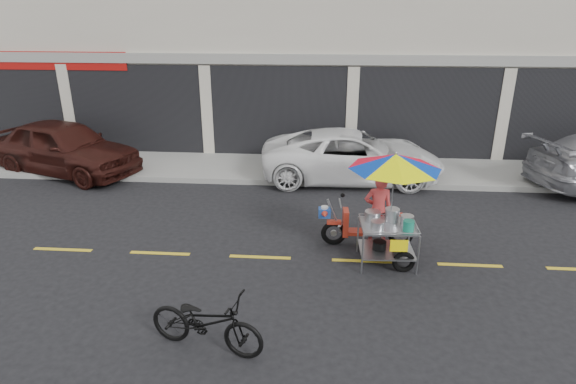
# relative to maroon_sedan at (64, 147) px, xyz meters

# --- Properties ---
(ground) EXTENTS (90.00, 90.00, 0.00)m
(ground) POSITION_rel_maroon_sedan_xyz_m (8.27, -4.60, -0.78)
(ground) COLOR black
(sidewalk) EXTENTS (45.00, 3.00, 0.15)m
(sidewalk) POSITION_rel_maroon_sedan_xyz_m (8.27, 0.90, -0.70)
(sidewalk) COLOR gray
(sidewalk) RESTS_ON ground
(shophouse_block) EXTENTS (36.00, 8.11, 10.40)m
(shophouse_block) POSITION_rel_maroon_sedan_xyz_m (11.09, 5.99, 3.46)
(shophouse_block) COLOR beige
(shophouse_block) RESTS_ON ground
(centerline) EXTENTS (42.00, 0.10, 0.01)m
(centerline) POSITION_rel_maroon_sedan_xyz_m (8.27, -4.60, -0.78)
(centerline) COLOR gold
(centerline) RESTS_ON ground
(maroon_sedan) EXTENTS (4.93, 3.29, 1.56)m
(maroon_sedan) POSITION_rel_maroon_sedan_xyz_m (0.00, 0.00, 0.00)
(maroon_sedan) COLOR black
(maroon_sedan) RESTS_ON ground
(white_pickup) EXTENTS (5.05, 2.45, 1.38)m
(white_pickup) POSITION_rel_maroon_sedan_xyz_m (8.24, 0.10, -0.09)
(white_pickup) COLOR white
(white_pickup) RESTS_ON ground
(near_bicycle) EXTENTS (1.82, 1.01, 0.91)m
(near_bicycle) POSITION_rel_maroon_sedan_xyz_m (5.88, -7.31, -0.33)
(near_bicycle) COLOR black
(near_bicycle) RESTS_ON ground
(food_vendor_rig) EXTENTS (2.22, 1.74, 2.19)m
(food_vendor_rig) POSITION_rel_maroon_sedan_xyz_m (8.65, -4.32, 0.60)
(food_vendor_rig) COLOR black
(food_vendor_rig) RESTS_ON ground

